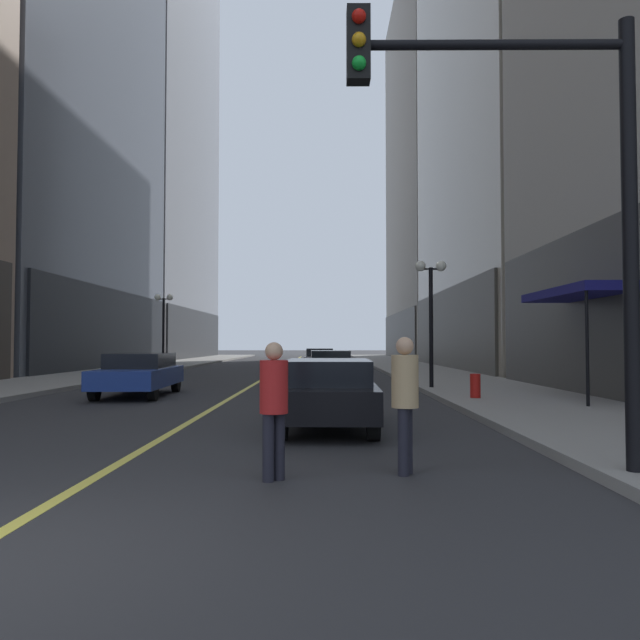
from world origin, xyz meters
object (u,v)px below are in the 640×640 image
(car_blue, at_px, (140,373))
(traffic_light_near_right, at_px, (540,165))
(car_silver, at_px, (320,359))
(street_lamp_right_mid, at_px, (431,295))
(car_black, at_px, (328,391))
(car_green, at_px, (330,364))
(pedestrian_in_red_jacket, at_px, (274,400))
(fire_hydrant_right, at_px, (475,389))
(pedestrian_in_tan_trench, at_px, (405,394))
(street_lamp_left_far, at_px, (164,315))

(car_blue, xyz_separation_m, traffic_light_near_right, (8.29, -12.00, 3.02))
(car_silver, xyz_separation_m, street_lamp_right_mid, (3.89, -15.40, 2.54))
(car_black, bearing_deg, car_green, 89.41)
(car_silver, bearing_deg, car_black, -89.16)
(car_green, xyz_separation_m, street_lamp_right_mid, (3.38, -5.60, 2.54))
(car_silver, bearing_deg, pedestrian_in_red_jacket, -90.64)
(car_blue, xyz_separation_m, car_silver, (5.45, 17.17, -0.01))
(street_lamp_right_mid, bearing_deg, fire_hydrant_right, -82.96)
(car_green, xyz_separation_m, pedestrian_in_tan_trench, (0.78, -18.86, 0.28))
(pedestrian_in_red_jacket, height_order, street_lamp_right_mid, street_lamp_right_mid)
(street_lamp_right_mid, distance_m, fire_hydrant_right, 4.98)
(car_blue, bearing_deg, traffic_light_near_right, -55.35)
(car_blue, bearing_deg, fire_hydrant_right, -13.04)
(pedestrian_in_tan_trench, relative_size, street_lamp_right_mid, 0.39)
(car_black, xyz_separation_m, pedestrian_in_red_jacket, (-0.68, -4.61, 0.24))
(car_black, height_order, fire_hydrant_right, car_black)
(car_silver, distance_m, pedestrian_in_tan_trench, 28.68)
(fire_hydrant_right, bearing_deg, car_green, 111.90)
(pedestrian_in_tan_trench, height_order, fire_hydrant_right, pedestrian_in_tan_trench)
(car_black, distance_m, fire_hydrant_right, 6.40)
(traffic_light_near_right, height_order, fire_hydrant_right, traffic_light_near_right)
(street_lamp_left_far, bearing_deg, car_silver, 6.43)
(car_green, bearing_deg, pedestrian_in_tan_trench, -87.62)
(street_lamp_right_mid, relative_size, fire_hydrant_right, 5.54)
(car_black, height_order, car_silver, same)
(fire_hydrant_right, bearing_deg, pedestrian_in_tan_trench, -108.60)
(car_black, xyz_separation_m, street_lamp_right_mid, (3.53, 9.01, 2.54))
(pedestrian_in_tan_trench, bearing_deg, pedestrian_in_red_jacket, -167.52)
(car_green, distance_m, pedestrian_in_red_jacket, 19.24)
(car_silver, bearing_deg, street_lamp_right_mid, -75.82)
(pedestrian_in_tan_trench, bearing_deg, car_blue, 120.43)
(street_lamp_right_mid, bearing_deg, pedestrian_in_red_jacket, -107.19)
(car_green, distance_m, street_lamp_right_mid, 7.02)
(car_black, xyz_separation_m, car_silver, (-0.36, 24.40, -0.00))
(pedestrian_in_tan_trench, relative_size, street_lamp_left_far, 0.39)
(street_lamp_left_far, bearing_deg, pedestrian_in_red_jacket, -72.95)
(car_black, relative_size, street_lamp_right_mid, 1.06)
(car_black, distance_m, street_lamp_right_mid, 10.00)
(car_green, xyz_separation_m, pedestrian_in_red_jacket, (-0.83, -19.22, 0.24))
(pedestrian_in_red_jacket, bearing_deg, car_silver, 89.36)
(car_blue, relative_size, street_lamp_right_mid, 1.10)
(street_lamp_right_mid, bearing_deg, car_green, 121.10)
(car_green, relative_size, street_lamp_left_far, 1.09)
(car_silver, relative_size, traffic_light_near_right, 0.73)
(car_black, relative_size, street_lamp_left_far, 1.06)
(car_green, relative_size, pedestrian_in_tan_trench, 2.82)
(car_black, bearing_deg, car_silver, 90.84)
(car_green, bearing_deg, car_black, -90.59)
(pedestrian_in_red_jacket, distance_m, street_lamp_left_far, 29.38)
(street_lamp_right_mid, bearing_deg, traffic_light_near_right, -94.36)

